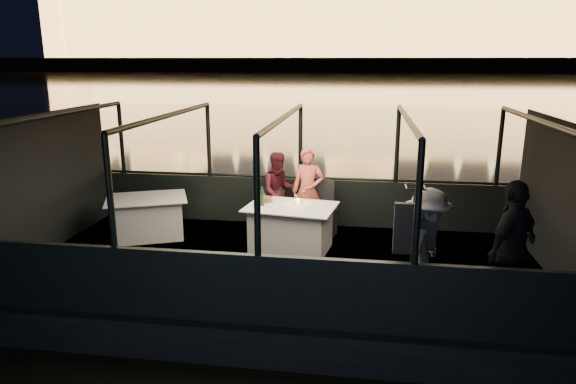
# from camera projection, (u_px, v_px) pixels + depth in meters

# --- Properties ---
(river_water) EXTENTS (500.00, 500.00, 0.00)m
(river_water) POSITION_uv_depth(u_px,v_px,m) (359.00, 82.00, 84.89)
(river_water) COLOR black
(river_water) RESTS_ON ground
(boat_hull) EXTENTS (8.60, 4.40, 1.00)m
(boat_hull) POSITION_uv_depth(u_px,v_px,m) (284.00, 291.00, 8.31)
(boat_hull) COLOR black
(boat_hull) RESTS_ON river_water
(boat_deck) EXTENTS (8.00, 4.00, 0.04)m
(boat_deck) POSITION_uv_depth(u_px,v_px,m) (284.00, 263.00, 8.19)
(boat_deck) COLOR black
(boat_deck) RESTS_ON boat_hull
(gunwale_port) EXTENTS (8.00, 0.08, 0.90)m
(gunwale_port) POSITION_uv_depth(u_px,v_px,m) (300.00, 201.00, 9.99)
(gunwale_port) COLOR black
(gunwale_port) RESTS_ON boat_deck
(gunwale_starboard) EXTENTS (8.00, 0.08, 0.90)m
(gunwale_starboard) POSITION_uv_depth(u_px,v_px,m) (259.00, 290.00, 6.16)
(gunwale_starboard) COLOR black
(gunwale_starboard) RESTS_ON boat_deck
(cabin_glass_port) EXTENTS (8.00, 0.02, 1.40)m
(cabin_glass_port) POSITION_uv_depth(u_px,v_px,m) (300.00, 143.00, 9.70)
(cabin_glass_port) COLOR #99B2B2
(cabin_glass_port) RESTS_ON gunwale_port
(cabin_glass_starboard) EXTENTS (8.00, 0.02, 1.40)m
(cabin_glass_starboard) POSITION_uv_depth(u_px,v_px,m) (257.00, 198.00, 5.87)
(cabin_glass_starboard) COLOR #99B2B2
(cabin_glass_starboard) RESTS_ON gunwale_starboard
(cabin_roof_glass) EXTENTS (8.00, 4.00, 0.02)m
(cabin_roof_glass) POSITION_uv_depth(u_px,v_px,m) (284.00, 117.00, 7.61)
(cabin_roof_glass) COLOR #99B2B2
(cabin_roof_glass) RESTS_ON boat_deck
(end_wall_fore) EXTENTS (0.02, 4.00, 2.30)m
(end_wall_fore) POSITION_uv_depth(u_px,v_px,m) (45.00, 183.00, 8.47)
(end_wall_fore) COLOR black
(end_wall_fore) RESTS_ON boat_deck
(end_wall_aft) EXTENTS (0.02, 4.00, 2.30)m
(end_wall_aft) POSITION_uv_depth(u_px,v_px,m) (560.00, 203.00, 7.33)
(end_wall_aft) COLOR black
(end_wall_aft) RESTS_ON boat_deck
(canopy_ribs) EXTENTS (8.00, 4.00, 2.30)m
(canopy_ribs) POSITION_uv_depth(u_px,v_px,m) (284.00, 192.00, 7.90)
(canopy_ribs) COLOR black
(canopy_ribs) RESTS_ON boat_deck
(embankment) EXTENTS (400.00, 140.00, 6.00)m
(embankment) POSITION_uv_depth(u_px,v_px,m) (364.00, 66.00, 209.08)
(embankment) COLOR #423D33
(embankment) RESTS_ON ground
(dining_table_central) EXTENTS (1.59, 1.25, 0.77)m
(dining_table_central) POSITION_uv_depth(u_px,v_px,m) (291.00, 228.00, 8.63)
(dining_table_central) COLOR silver
(dining_table_central) RESTS_ON boat_deck
(dining_table_aft) EXTENTS (1.67, 1.47, 0.74)m
(dining_table_aft) POSITION_uv_depth(u_px,v_px,m) (148.00, 216.00, 9.25)
(dining_table_aft) COLOR white
(dining_table_aft) RESTS_ON boat_deck
(chair_port_left) EXTENTS (0.44, 0.44, 0.80)m
(chair_port_left) POSITION_uv_depth(u_px,v_px,m) (270.00, 209.00, 9.49)
(chair_port_left) COLOR black
(chair_port_left) RESTS_ON boat_deck
(chair_port_right) EXTENTS (0.59, 0.59, 1.01)m
(chair_port_right) POSITION_uv_depth(u_px,v_px,m) (321.00, 212.00, 9.29)
(chair_port_right) COLOR black
(chair_port_right) RESTS_ON boat_deck
(coat_stand) EXTENTS (0.57, 0.52, 1.67)m
(coat_stand) POSITION_uv_depth(u_px,v_px,m) (412.00, 243.00, 6.43)
(coat_stand) COLOR black
(coat_stand) RESTS_ON boat_deck
(person_woman_coral) EXTENTS (0.58, 0.39, 1.60)m
(person_woman_coral) POSITION_uv_depth(u_px,v_px,m) (308.00, 194.00, 9.38)
(person_woman_coral) COLOR #D5624D
(person_woman_coral) RESTS_ON boat_deck
(person_man_maroon) EXTENTS (0.87, 0.78, 1.47)m
(person_man_maroon) POSITION_uv_depth(u_px,v_px,m) (279.00, 191.00, 9.59)
(person_man_maroon) COLOR #3F111B
(person_man_maroon) RESTS_ON boat_deck
(passenger_stripe) EXTENTS (0.82, 1.14, 1.59)m
(passenger_stripe) POSITION_uv_depth(u_px,v_px,m) (427.00, 245.00, 6.52)
(passenger_stripe) COLOR silver
(passenger_stripe) RESTS_ON boat_deck
(passenger_dark) EXTENTS (1.01, 1.05, 1.75)m
(passenger_dark) POSITION_uv_depth(u_px,v_px,m) (512.00, 250.00, 6.34)
(passenger_dark) COLOR black
(passenger_dark) RESTS_ON boat_deck
(wine_bottle) EXTENTS (0.09, 0.09, 0.33)m
(wine_bottle) POSITION_uv_depth(u_px,v_px,m) (262.00, 197.00, 8.53)
(wine_bottle) COLOR #14381A
(wine_bottle) RESTS_ON dining_table_central
(bread_basket) EXTENTS (0.24, 0.24, 0.08)m
(bread_basket) POSITION_uv_depth(u_px,v_px,m) (267.00, 199.00, 8.80)
(bread_basket) COLOR brown
(bread_basket) RESTS_ON dining_table_central
(amber_candle) EXTENTS (0.07, 0.07, 0.08)m
(amber_candle) POSITION_uv_depth(u_px,v_px,m) (298.00, 201.00, 8.69)
(amber_candle) COLOR #F98A3E
(amber_candle) RESTS_ON dining_table_central
(plate_near) EXTENTS (0.28, 0.28, 0.01)m
(plate_near) POSITION_uv_depth(u_px,v_px,m) (309.00, 205.00, 8.54)
(plate_near) COLOR white
(plate_near) RESTS_ON dining_table_central
(plate_far) EXTENTS (0.27, 0.27, 0.01)m
(plate_far) POSITION_uv_depth(u_px,v_px,m) (268.00, 198.00, 9.00)
(plate_far) COLOR silver
(plate_far) RESTS_ON dining_table_central
(wine_glass_white) EXTENTS (0.07, 0.07, 0.18)m
(wine_glass_white) POSITION_uv_depth(u_px,v_px,m) (264.00, 199.00, 8.61)
(wine_glass_white) COLOR silver
(wine_glass_white) RESTS_ON dining_table_central
(wine_glass_red) EXTENTS (0.07, 0.07, 0.17)m
(wine_glass_red) POSITION_uv_depth(u_px,v_px,m) (304.00, 195.00, 8.89)
(wine_glass_red) COLOR white
(wine_glass_red) RESTS_ON dining_table_central
(wine_glass_empty) EXTENTS (0.06, 0.06, 0.17)m
(wine_glass_empty) POSITION_uv_depth(u_px,v_px,m) (296.00, 199.00, 8.60)
(wine_glass_empty) COLOR white
(wine_glass_empty) RESTS_ON dining_table_central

